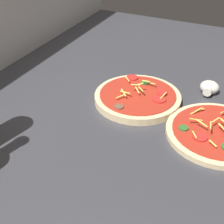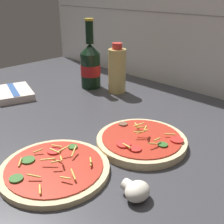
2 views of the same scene
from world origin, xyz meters
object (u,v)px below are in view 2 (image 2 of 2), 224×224
Objects in this scene: pizza_far at (141,141)px; beer_bottle at (90,65)px; oil_bottle at (117,70)px; mushroom_left at (136,191)px; pizza_near at (55,169)px; dish_towel at (14,93)px.

pizza_far is 0.86× the size of beer_bottle.
oil_bottle is 3.38× the size of mushroom_left.
beer_bottle is (-36.74, 42.39, 8.18)cm from pizza_near.
beer_bottle is 1.42× the size of oil_bottle.
pizza_near is at bearing -105.10° from pizza_far.
beer_bottle reaches higher than dish_towel.
oil_bottle is 59.09cm from mushroom_left.
mushroom_left is at bearing -8.41° from dish_towel.
pizza_near is 0.91× the size of beer_bottle.
pizza_near is 4.36× the size of mushroom_left.
beer_bottle is 1.35× the size of dish_towel.
dish_towel is (-12.10, -26.58, -7.74)cm from beer_bottle.
oil_bottle is 0.95× the size of dish_towel.
pizza_far is at bearing 126.69° from mushroom_left.
mushroom_left is at bearing 18.56° from pizza_near.
dish_towel is (-66.58, 9.85, -0.58)cm from mushroom_left.
oil_bottle reaches higher than mushroom_left.
beer_bottle reaches higher than oil_bottle.
oil_bottle is at bearing 119.32° from pizza_near.
pizza_far reaches higher than pizza_near.
mushroom_left is (43.34, -39.61, -6.59)cm from oil_bottle.
beer_bottle is 65.93cm from mushroom_left.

